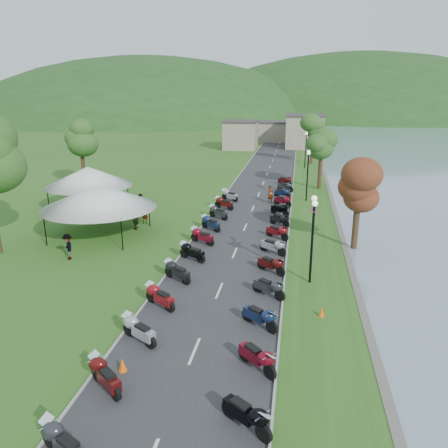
{
  "coord_description": "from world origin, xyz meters",
  "views": [
    {
      "loc": [
        3.97,
        -5.84,
        10.71
      ],
      "look_at": [
        -1.16,
        24.44,
        1.3
      ],
      "focal_mm": 35.0,
      "sensor_mm": 36.0,
      "label": 1
    }
  ],
  "objects_px": {
    "pedestrian_b": "(141,213)",
    "pedestrian_c": "(69,259)",
    "pedestrian_a": "(145,223)",
    "vendor_tent_main": "(100,210)"
  },
  "relations": [
    {
      "from": "pedestrian_a",
      "to": "pedestrian_c",
      "type": "height_order",
      "value": "pedestrian_c"
    },
    {
      "from": "vendor_tent_main",
      "to": "pedestrian_a",
      "type": "relative_size",
      "value": 3.72
    },
    {
      "from": "pedestrian_a",
      "to": "vendor_tent_main",
      "type": "bearing_deg",
      "value": -164.68
    },
    {
      "from": "pedestrian_c",
      "to": "pedestrian_b",
      "type": "bearing_deg",
      "value": 139.5
    },
    {
      "from": "pedestrian_b",
      "to": "pedestrian_a",
      "type": "bearing_deg",
      "value": 119.06
    },
    {
      "from": "vendor_tent_main",
      "to": "pedestrian_b",
      "type": "bearing_deg",
      "value": 83.32
    },
    {
      "from": "pedestrian_b",
      "to": "pedestrian_c",
      "type": "bearing_deg",
      "value": 89.26
    },
    {
      "from": "pedestrian_a",
      "to": "pedestrian_b",
      "type": "bearing_deg",
      "value": 74.43
    },
    {
      "from": "pedestrian_a",
      "to": "pedestrian_b",
      "type": "distance_m",
      "value": 3.42
    },
    {
      "from": "pedestrian_a",
      "to": "pedestrian_b",
      "type": "height_order",
      "value": "pedestrian_b"
    }
  ]
}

